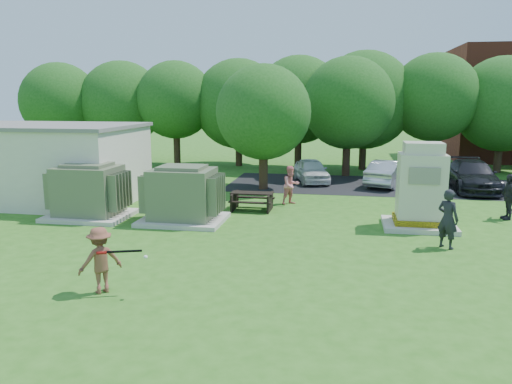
% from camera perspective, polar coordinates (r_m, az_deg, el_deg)
% --- Properties ---
extents(ground, '(120.00, 120.00, 0.00)m').
position_cam_1_polar(ground, '(13.64, -3.05, -8.51)').
color(ground, '#2D6619').
rests_on(ground, ground).
extents(service_building, '(10.00, 5.00, 3.20)m').
position_cam_1_polar(service_building, '(24.20, -25.18, 2.90)').
color(service_building, beige).
rests_on(service_building, ground).
extents(service_building_roof, '(10.20, 5.20, 0.15)m').
position_cam_1_polar(service_building_roof, '(24.06, -25.50, 6.85)').
color(service_building_roof, slate).
rests_on(service_building_roof, service_building).
extents(parking_strip, '(20.00, 6.00, 0.01)m').
position_cam_1_polar(parking_strip, '(26.70, 18.78, 0.55)').
color(parking_strip, '#232326').
rests_on(parking_strip, ground).
extents(transformer_left, '(3.00, 2.40, 2.07)m').
position_cam_1_polar(transformer_left, '(19.81, -18.55, -0.03)').
color(transformer_left, beige).
rests_on(transformer_left, ground).
extents(transformer_right, '(3.00, 2.40, 2.07)m').
position_cam_1_polar(transformer_right, '(18.33, -8.36, -0.43)').
color(transformer_right, beige).
rests_on(transformer_right, ground).
extents(generator_cabinet, '(2.45, 2.01, 2.99)m').
position_cam_1_polar(generator_cabinet, '(18.17, 18.32, 0.12)').
color(generator_cabinet, beige).
rests_on(generator_cabinet, ground).
extents(picnic_table, '(1.69, 1.27, 0.72)m').
position_cam_1_polar(picnic_table, '(20.11, -0.45, -0.81)').
color(picnic_table, black).
rests_on(picnic_table, ground).
extents(batter, '(1.13, 1.13, 1.57)m').
position_cam_1_polar(batter, '(12.24, -17.38, -7.44)').
color(batter, brown).
rests_on(batter, ground).
extents(person_by_generator, '(0.79, 0.76, 1.82)m').
position_cam_1_polar(person_by_generator, '(16.05, 21.07, -2.88)').
color(person_by_generator, black).
rests_on(person_by_generator, ground).
extents(person_at_picnic, '(1.01, 1.00, 1.65)m').
position_cam_1_polar(person_at_picnic, '(21.18, 4.01, 0.78)').
color(person_at_picnic, pink).
rests_on(person_at_picnic, ground).
extents(person_walking_right, '(0.49, 1.04, 1.72)m').
position_cam_1_polar(person_walking_right, '(20.74, 26.92, -0.50)').
color(person_walking_right, '#26262B').
rests_on(person_walking_right, ground).
extents(car_white, '(2.42, 3.93, 1.25)m').
position_cam_1_polar(car_white, '(26.87, 6.35, 2.47)').
color(car_white, white).
rests_on(car_white, ground).
extents(car_silver_a, '(2.77, 4.28, 1.33)m').
position_cam_1_polar(car_silver_a, '(26.45, 14.99, 2.12)').
color(car_silver_a, '#AEAFB3').
rests_on(car_silver_a, ground).
extents(car_dark, '(2.02, 4.96, 1.44)m').
position_cam_1_polar(car_dark, '(26.53, 23.44, 1.73)').
color(car_dark, black).
rests_on(car_dark, ground).
extents(batting_equipment, '(1.17, 0.42, 0.15)m').
position_cam_1_polar(batting_equipment, '(11.86, -15.03, -6.72)').
color(batting_equipment, black).
rests_on(batting_equipment, ground).
extents(tree_row, '(41.30, 13.30, 7.30)m').
position_cam_1_polar(tree_row, '(31.04, 8.14, 10.09)').
color(tree_row, '#47301E').
rests_on(tree_row, ground).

